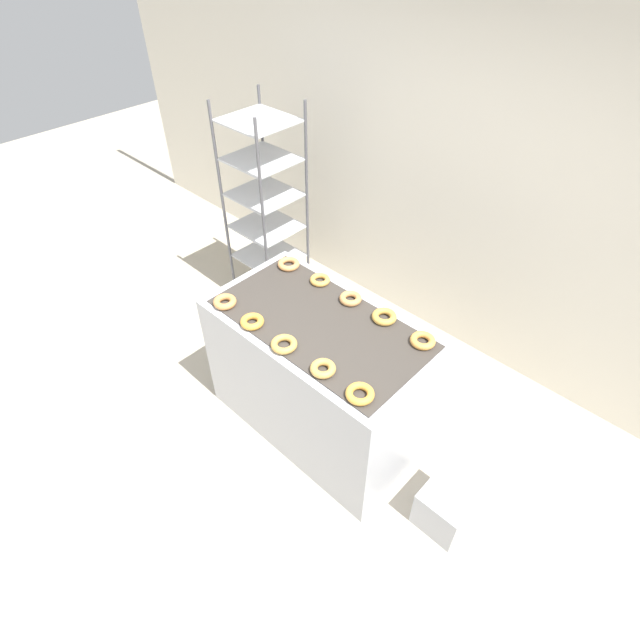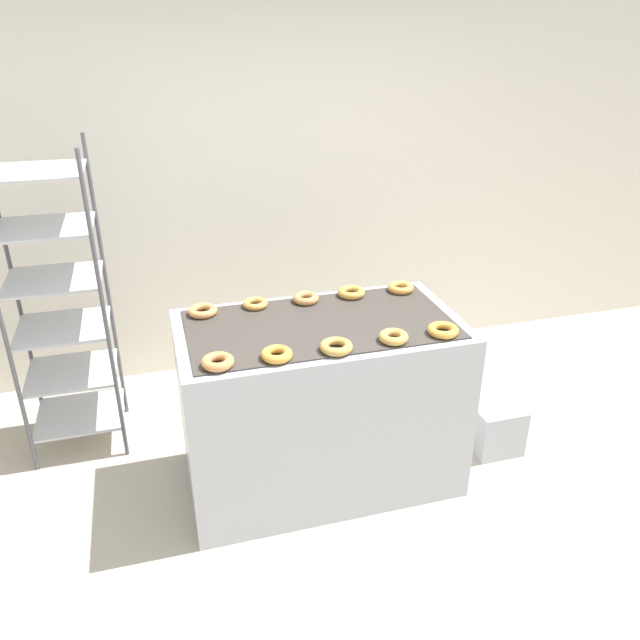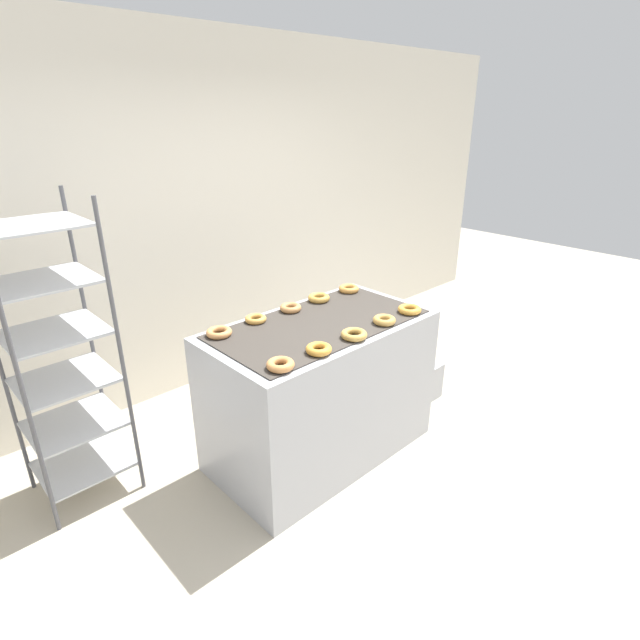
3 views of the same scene
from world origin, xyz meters
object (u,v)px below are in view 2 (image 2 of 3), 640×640
at_px(donut_far_rightmost, 401,288).
at_px(donut_near_left, 277,354).
at_px(donut_near_center, 336,347).
at_px(donut_near_right, 394,337).
at_px(donut_far_right, 351,292).
at_px(fryer_machine, 320,403).
at_px(baking_rack_cart, 59,304).
at_px(donut_far_leftmost, 203,311).
at_px(donut_far_left, 255,304).
at_px(glaze_bin, 491,423).
at_px(donut_far_center, 305,298).
at_px(donut_near_rightmost, 443,330).
at_px(donut_near_leftmost, 218,362).

bearing_deg(donut_far_rightmost, donut_near_left, -145.81).
bearing_deg(donut_far_rightmost, donut_near_center, -134.36).
height_order(donut_near_left, donut_near_right, same).
height_order(donut_near_right, donut_far_right, same).
xyz_separation_m(fryer_machine, baking_rack_cart, (-1.33, 0.74, 0.44)).
relative_size(donut_far_leftmost, donut_far_left, 1.13).
xyz_separation_m(donut_near_left, donut_near_center, (0.28, -0.00, -0.00)).
relative_size(glaze_bin, donut_far_rightmost, 2.33).
xyz_separation_m(donut_near_center, donut_far_center, (0.00, 0.58, 0.00)).
height_order(donut_far_right, donut_far_rightmost, same).
distance_m(donut_near_right, donut_far_center, 0.64).
relative_size(baking_rack_cart, donut_far_center, 12.63).
xyz_separation_m(donut_near_rightmost, donut_far_rightmost, (0.01, 0.56, 0.00)).
xyz_separation_m(baking_rack_cart, donut_near_leftmost, (0.77, -1.03, 0.07)).
height_order(glaze_bin, donut_far_leftmost, donut_far_leftmost).
xyz_separation_m(baking_rack_cart, glaze_bin, (2.41, -0.75, -0.77)).
xyz_separation_m(fryer_machine, donut_far_center, (-0.00, 0.29, 0.51)).
bearing_deg(donut_far_rightmost, donut_far_left, 179.06).
distance_m(baking_rack_cart, donut_far_leftmost, 0.89).
xyz_separation_m(donut_near_center, donut_near_rightmost, (0.56, 0.02, -0.00)).
height_order(baking_rack_cart, donut_far_right, baking_rack_cart).
distance_m(glaze_bin, donut_far_right, 1.21).
xyz_separation_m(donut_near_right, donut_far_center, (-0.29, 0.57, -0.00)).
xyz_separation_m(baking_rack_cart, donut_far_center, (1.32, -0.45, 0.07)).
relative_size(baking_rack_cart, donut_near_leftmost, 12.27).
bearing_deg(donut_near_leftmost, donut_near_left, -0.75).
bearing_deg(fryer_machine, donut_far_leftmost, 153.90).
relative_size(donut_near_left, donut_far_right, 0.95).
distance_m(donut_near_left, donut_far_right, 0.81).
xyz_separation_m(donut_near_leftmost, donut_near_rightmost, (1.11, 0.01, -0.00)).
height_order(baking_rack_cart, donut_far_leftmost, baking_rack_cart).
relative_size(donut_near_center, donut_near_rightmost, 1.01).
xyz_separation_m(donut_near_left, donut_far_left, (0.01, 0.59, -0.00)).
distance_m(donut_far_leftmost, donut_far_center, 0.56).
distance_m(fryer_machine, donut_far_right, 0.64).
height_order(donut_far_leftmost, donut_far_rightmost, donut_far_rightmost).
distance_m(donut_near_center, donut_far_left, 0.65).
bearing_deg(donut_near_right, donut_near_center, -176.86).
xyz_separation_m(baking_rack_cart, donut_near_right, (1.62, -1.02, 0.07)).
xyz_separation_m(fryer_machine, donut_far_right, (0.27, 0.29, 0.51)).
bearing_deg(donut_far_center, glaze_bin, -15.29).
relative_size(donut_near_center, donut_far_right, 1.01).
bearing_deg(fryer_machine, donut_far_right, 47.80).
height_order(fryer_machine, donut_near_left, donut_near_left).
bearing_deg(donut_far_center, donut_far_left, 177.81).
bearing_deg(donut_far_center, donut_far_rightmost, -0.33).
bearing_deg(donut_far_left, glaze_bin, -12.72).
bearing_deg(donut_far_leftmost, donut_near_leftmost, -89.51).
height_order(donut_near_center, donut_far_center, same).
height_order(donut_near_right, donut_far_rightmost, donut_near_right).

